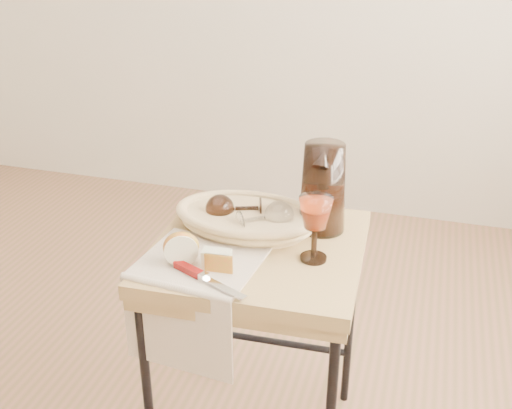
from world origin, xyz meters
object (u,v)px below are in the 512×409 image
(wine_goblet, at_px, (315,229))
(apple_half, at_px, (181,247))
(tea_towel, at_px, (200,262))
(goblet_lying_b, at_px, (263,218))
(goblet_lying_a, at_px, (237,209))
(bread_basket, at_px, (246,220))
(table_knife, at_px, (206,278))
(pitcher, at_px, (323,187))
(side_table, at_px, (258,350))

(wine_goblet, height_order, apple_half, wine_goblet)
(tea_towel, height_order, goblet_lying_b, goblet_lying_b)
(tea_towel, relative_size, goblet_lying_a, 2.20)
(tea_towel, relative_size, bread_basket, 0.82)
(wine_goblet, bearing_deg, table_knife, -140.30)
(wine_goblet, bearing_deg, pitcher, 94.78)
(table_knife, bearing_deg, goblet_lying_b, 101.19)
(side_table, distance_m, pitcher, 0.48)
(pitcher, bearing_deg, goblet_lying_a, -163.34)
(pitcher, height_order, table_knife, pitcher)
(side_table, distance_m, wine_goblet, 0.43)
(apple_half, bearing_deg, table_knife, -61.61)
(pitcher, bearing_deg, side_table, -131.39)
(pitcher, bearing_deg, apple_half, -132.34)
(goblet_lying_a, height_order, apple_half, goblet_lying_a)
(bread_basket, distance_m, table_knife, 0.27)
(apple_half, bearing_deg, goblet_lying_a, 48.86)
(pitcher, xyz_separation_m, wine_goblet, (0.01, -0.16, -0.03))
(table_knife, bearing_deg, side_table, 97.51)
(wine_goblet, xyz_separation_m, table_knife, (-0.21, -0.17, -0.07))
(pitcher, distance_m, apple_half, 0.39)
(goblet_lying_b, xyz_separation_m, wine_goblet, (0.15, -0.08, 0.03))
(tea_towel, distance_m, pitcher, 0.37)
(goblet_lying_b, relative_size, wine_goblet, 0.76)
(apple_half, bearing_deg, side_table, 18.49)
(tea_towel, xyz_separation_m, wine_goblet, (0.25, 0.09, 0.08))
(side_table, xyz_separation_m, goblet_lying_a, (-0.08, 0.08, 0.38))
(goblet_lying_a, distance_m, apple_half, 0.23)
(bread_basket, distance_m, pitcher, 0.21)
(goblet_lying_b, bearing_deg, bread_basket, 121.00)
(goblet_lying_b, xyz_separation_m, apple_half, (-0.14, -0.19, -0.01))
(wine_goblet, height_order, table_knife, wine_goblet)
(table_knife, bearing_deg, tea_towel, 144.54)
(tea_towel, relative_size, pitcher, 1.00)
(pitcher, height_order, wine_goblet, pitcher)
(tea_towel, height_order, table_knife, table_knife)
(tea_towel, distance_m, goblet_lying_b, 0.20)
(bread_basket, xyz_separation_m, wine_goblet, (0.20, -0.10, 0.05))
(side_table, height_order, goblet_lying_a, goblet_lying_a)
(goblet_lying_a, bearing_deg, wine_goblet, 134.82)
(side_table, xyz_separation_m, pitcher, (0.13, 0.13, 0.44))
(side_table, xyz_separation_m, wine_goblet, (0.15, -0.03, 0.41))
(goblet_lying_b, distance_m, pitcher, 0.17)
(wine_goblet, relative_size, apple_half, 1.93)
(wine_goblet, bearing_deg, bread_basket, 153.70)
(side_table, bearing_deg, table_knife, -106.88)
(side_table, relative_size, goblet_lying_a, 5.26)
(tea_towel, bearing_deg, table_knife, -54.73)
(bread_basket, xyz_separation_m, goblet_lying_b, (0.05, -0.02, 0.02))
(bread_basket, bearing_deg, pitcher, 20.77)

